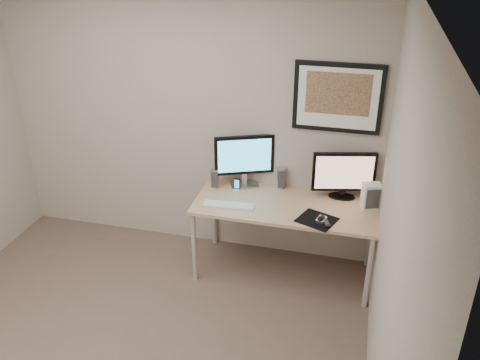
{
  "coord_description": "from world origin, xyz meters",
  "views": [
    {
      "loc": [
        1.56,
        -2.52,
        2.92
      ],
      "look_at": [
        0.65,
        1.1,
        1.04
      ],
      "focal_mm": 38.0,
      "sensor_mm": 36.0,
      "label": 1
    }
  ],
  "objects_px": {
    "monitor_tv": "(344,174)",
    "keyboard": "(228,205)",
    "framed_art": "(338,98)",
    "speaker_left": "(215,178)",
    "speaker_right": "(281,178)",
    "monitor_large": "(244,159)",
    "phone_dock": "(237,184)",
    "fan_unit": "(371,196)",
    "desk": "(286,210)"
  },
  "relations": [
    {
      "from": "monitor_tv",
      "to": "keyboard",
      "type": "xyz_separation_m",
      "value": [
        -0.95,
        -0.39,
        -0.23
      ]
    },
    {
      "from": "monitor_tv",
      "to": "keyboard",
      "type": "height_order",
      "value": "monitor_tv"
    },
    {
      "from": "speaker_left",
      "to": "keyboard",
      "type": "height_order",
      "value": "speaker_left"
    },
    {
      "from": "monitor_tv",
      "to": "speaker_left",
      "type": "xyz_separation_m",
      "value": [
        -1.16,
        -0.08,
        -0.14
      ]
    },
    {
      "from": "speaker_left",
      "to": "desk",
      "type": "bearing_deg",
      "value": -27.01
    },
    {
      "from": "keyboard",
      "to": "speaker_right",
      "type": "bearing_deg",
      "value": 45.95
    },
    {
      "from": "speaker_right",
      "to": "keyboard",
      "type": "height_order",
      "value": "speaker_right"
    },
    {
      "from": "keyboard",
      "to": "framed_art",
      "type": "bearing_deg",
      "value": 26.21
    },
    {
      "from": "desk",
      "to": "monitor_tv",
      "type": "relative_size",
      "value": 2.91
    },
    {
      "from": "keyboard",
      "to": "fan_unit",
      "type": "distance_m",
      "value": 1.23
    },
    {
      "from": "framed_art",
      "to": "phone_dock",
      "type": "height_order",
      "value": "framed_art"
    },
    {
      "from": "speaker_left",
      "to": "keyboard",
      "type": "relative_size",
      "value": 0.41
    },
    {
      "from": "monitor_tv",
      "to": "speaker_right",
      "type": "bearing_deg",
      "value": 160.37
    },
    {
      "from": "desk",
      "to": "speaker_right",
      "type": "relative_size",
      "value": 8.0
    },
    {
      "from": "framed_art",
      "to": "monitor_large",
      "type": "relative_size",
      "value": 1.45
    },
    {
      "from": "monitor_large",
      "to": "speaker_left",
      "type": "distance_m",
      "value": 0.33
    },
    {
      "from": "framed_art",
      "to": "keyboard",
      "type": "bearing_deg",
      "value": -149.61
    },
    {
      "from": "framed_art",
      "to": "monitor_tv",
      "type": "xyz_separation_m",
      "value": [
        0.11,
        -0.09,
        -0.66
      ]
    },
    {
      "from": "phone_dock",
      "to": "fan_unit",
      "type": "distance_m",
      "value": 1.2
    },
    {
      "from": "desk",
      "to": "monitor_tv",
      "type": "distance_m",
      "value": 0.6
    },
    {
      "from": "framed_art",
      "to": "speaker_right",
      "type": "bearing_deg",
      "value": -175.98
    },
    {
      "from": "phone_dock",
      "to": "keyboard",
      "type": "relative_size",
      "value": 0.26
    },
    {
      "from": "speaker_left",
      "to": "speaker_right",
      "type": "distance_m",
      "value": 0.61
    },
    {
      "from": "speaker_left",
      "to": "monitor_large",
      "type": "bearing_deg",
      "value": 6.03
    },
    {
      "from": "framed_art",
      "to": "speaker_left",
      "type": "distance_m",
      "value": 1.33
    },
    {
      "from": "desk",
      "to": "framed_art",
      "type": "relative_size",
      "value": 2.13
    },
    {
      "from": "monitor_large",
      "to": "speaker_right",
      "type": "height_order",
      "value": "monitor_large"
    },
    {
      "from": "monitor_large",
      "to": "monitor_tv",
      "type": "height_order",
      "value": "monitor_large"
    },
    {
      "from": "framed_art",
      "to": "monitor_large",
      "type": "distance_m",
      "value": 1.0
    },
    {
      "from": "monitor_large",
      "to": "framed_art",
      "type": "bearing_deg",
      "value": -16.83
    },
    {
      "from": "keyboard",
      "to": "monitor_tv",
      "type": "bearing_deg",
      "value": 18.42
    },
    {
      "from": "framed_art",
      "to": "speaker_right",
      "type": "relative_size",
      "value": 3.75
    },
    {
      "from": "framed_art",
      "to": "monitor_large",
      "type": "xyz_separation_m",
      "value": [
        -0.79,
        -0.08,
        -0.61
      ]
    },
    {
      "from": "monitor_large",
      "to": "keyboard",
      "type": "xyz_separation_m",
      "value": [
        -0.04,
        -0.41,
        -0.27
      ]
    },
    {
      "from": "monitor_large",
      "to": "phone_dock",
      "type": "relative_size",
      "value": 4.33
    },
    {
      "from": "desk",
      "to": "speaker_right",
      "type": "bearing_deg",
      "value": 108.59
    },
    {
      "from": "speaker_right",
      "to": "monitor_tv",
      "type": "bearing_deg",
      "value": -21.52
    },
    {
      "from": "speaker_left",
      "to": "phone_dock",
      "type": "height_order",
      "value": "speaker_left"
    },
    {
      "from": "monitor_tv",
      "to": "fan_unit",
      "type": "bearing_deg",
      "value": -39.99
    },
    {
      "from": "desk",
      "to": "framed_art",
      "type": "distance_m",
      "value": 1.07
    },
    {
      "from": "desk",
      "to": "phone_dock",
      "type": "distance_m",
      "value": 0.52
    },
    {
      "from": "desk",
      "to": "fan_unit",
      "type": "relative_size",
      "value": 6.98
    },
    {
      "from": "desk",
      "to": "keyboard",
      "type": "distance_m",
      "value": 0.51
    },
    {
      "from": "desk",
      "to": "monitor_large",
      "type": "distance_m",
      "value": 0.61
    },
    {
      "from": "desk",
      "to": "keyboard",
      "type": "bearing_deg",
      "value": -162.05
    },
    {
      "from": "phone_dock",
      "to": "monitor_tv",
      "type": "bearing_deg",
      "value": 8.43
    },
    {
      "from": "framed_art",
      "to": "speaker_right",
      "type": "height_order",
      "value": "framed_art"
    },
    {
      "from": "monitor_tv",
      "to": "keyboard",
      "type": "distance_m",
      "value": 1.05
    },
    {
      "from": "speaker_right",
      "to": "framed_art",
      "type": "bearing_deg",
      "value": -11.24
    },
    {
      "from": "monitor_large",
      "to": "monitor_tv",
      "type": "bearing_deg",
      "value": -23.5
    }
  ]
}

